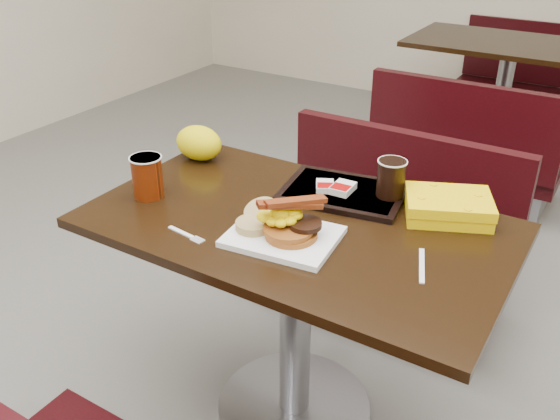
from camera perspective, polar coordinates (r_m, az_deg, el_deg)
The scene contains 24 objects.
floor at distance 2.20m, azimuth 1.33°, elevation -18.33°, with size 6.00×7.00×0.01m, color gray.
table_near at distance 1.94m, azimuth 1.46°, elevation -10.73°, with size 1.20×0.70×0.75m, color black, non-canonical shape.
bench_near_n at distance 2.47m, azimuth 9.67°, elevation -2.10°, with size 1.00×0.46×0.72m, color black, non-canonical shape.
table_far at distance 4.16m, azimuth 20.11°, elevation 9.58°, with size 1.20×0.70×0.75m, color black, non-canonical shape.
bench_far_s at distance 3.52m, azimuth 17.38°, elevation 6.46°, with size 1.00×0.46×0.72m, color black, non-canonical shape.
bench_far_n at distance 4.83m, azimuth 22.07°, elevation 11.51°, with size 1.00×0.46×0.72m, color black, non-canonical shape.
platter at distance 1.64m, azimuth 0.27°, elevation -2.53°, with size 0.29×0.23×0.02m, color white.
pancake_stack at distance 1.61m, azimuth 1.06°, elevation -2.05°, with size 0.14×0.14×0.03m, color #9C531A.
sausage_patty at distance 1.61m, azimuth 2.41°, elevation -1.35°, with size 0.09×0.09×0.01m, color black.
scrambled_eggs at distance 1.62m, azimuth 0.08°, elevation -0.32°, with size 0.10×0.09×0.05m, color #F3E704.
bacon_strips at distance 1.59m, azimuth 0.95°, elevation 0.61°, with size 0.18×0.08×0.01m, color #420C04, non-canonical shape.
muffin_bottom at distance 1.65m, azimuth -2.53°, elevation -1.43°, with size 0.10×0.10×0.02m, color tan.
muffin_top at distance 1.70m, azimuth -1.78°, elevation -0.13°, with size 0.10×0.10×0.02m, color tan.
coffee_cup_near at distance 1.88m, azimuth -12.40°, elevation 3.08°, with size 0.09×0.09×0.13m, color maroon.
fork at distance 1.69m, azimuth -9.31°, elevation -2.07°, with size 0.13×0.02×0.00m, color white, non-canonical shape.
knife at distance 1.57m, azimuth 13.22°, elevation -5.11°, with size 0.16×0.01×0.00m, color white.
condiment_syrup at distance 1.78m, azimuth -1.32°, elevation 0.03°, with size 0.04×0.03×0.01m, color #BC4E08.
condiment_ketchup at distance 1.85m, azimuth 1.49°, elevation 1.17°, with size 0.04×0.03×0.01m, color #8C0504.
tray at distance 1.88m, azimuth 6.00°, elevation 1.67°, with size 0.37×0.26×0.02m, color black.
hashbrown_sleeve_left at distance 1.87m, azimuth 4.26°, elevation 2.26°, with size 0.05×0.07×0.02m, color silver.
hashbrown_sleeve_right at distance 1.86m, azimuth 5.93°, elevation 2.06°, with size 0.06×0.08×0.02m, color silver.
coffee_cup_far at distance 1.84m, azimuth 10.43°, elevation 2.95°, with size 0.08×0.08×0.11m, color black.
clamshell at distance 1.80m, azimuth 15.58°, elevation 0.31°, with size 0.24×0.18×0.07m, color yellow.
paper_bag at distance 2.12m, azimuth -7.65°, elevation 6.30°, with size 0.17×0.13×0.12m, color #F9E408.
Camera 1 is at (0.75, -1.31, 1.60)m, focal length 38.79 mm.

